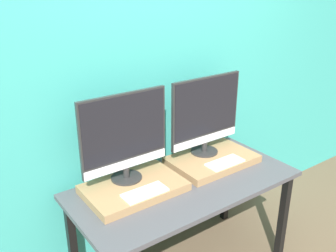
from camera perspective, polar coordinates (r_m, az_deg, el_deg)
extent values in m
cube|color=teal|center=(2.54, -3.15, 6.60)|extent=(8.00, 0.04, 2.60)
cube|color=#47474C|center=(2.45, 2.58, -8.87)|extent=(1.48, 0.71, 0.03)
cube|color=black|center=(2.90, 17.12, -13.08)|extent=(0.05, 0.05, 0.70)
cube|color=black|center=(2.61, -14.32, -17.34)|extent=(0.05, 0.05, 0.70)
cube|color=black|center=(3.22, 8.84, -8.53)|extent=(0.05, 0.05, 0.70)
cube|color=#99754C|center=(2.34, -5.21, -9.37)|extent=(0.60, 0.39, 0.05)
cylinder|color=#282828|center=(2.39, -6.34, -7.80)|extent=(0.20, 0.20, 0.01)
cylinder|color=#282828|center=(2.38, -6.38, -6.99)|extent=(0.04, 0.04, 0.07)
cube|color=#282828|center=(2.26, -6.67, -0.89)|extent=(0.58, 0.02, 0.48)
cube|color=black|center=(2.23, -6.53, -0.29)|extent=(0.55, 0.00, 0.40)
cube|color=silver|center=(2.33, -6.27, -5.77)|extent=(0.57, 0.00, 0.06)
cube|color=silver|center=(2.23, -3.54, -10.08)|extent=(0.27, 0.12, 0.01)
cube|color=#B2B2B7|center=(2.23, -3.55, -9.92)|extent=(0.26, 0.11, 0.00)
cube|color=#99754C|center=(2.68, 6.75, -5.13)|extent=(0.60, 0.39, 0.05)
cylinder|color=#282828|center=(2.73, 5.53, -3.85)|extent=(0.20, 0.20, 0.01)
cylinder|color=#282828|center=(2.71, 5.56, -3.11)|extent=(0.04, 0.04, 0.07)
cube|color=#282828|center=(2.60, 5.78, 2.36)|extent=(0.58, 0.02, 0.48)
cube|color=black|center=(2.58, 6.01, 2.90)|extent=(0.55, 0.00, 0.40)
cube|color=silver|center=(2.67, 5.80, -1.99)|extent=(0.57, 0.00, 0.06)
cube|color=silver|center=(2.59, 8.67, -5.53)|extent=(0.27, 0.12, 0.01)
cube|color=#B2B2B7|center=(2.58, 8.68, -5.38)|extent=(0.26, 0.11, 0.00)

